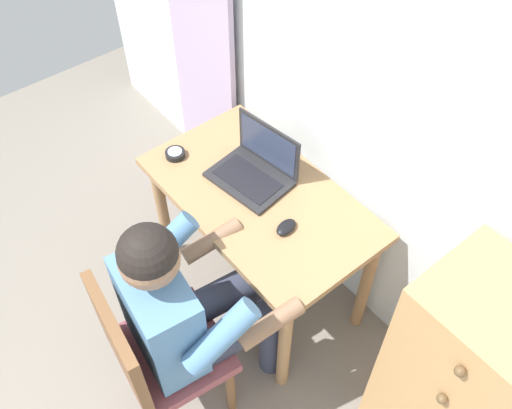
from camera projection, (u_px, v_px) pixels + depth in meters
The scene contains 9 objects.
wall_back at pixel (443, 127), 1.88m from camera, with size 4.80×0.05×2.50m, color silver.
curtain_panel at pixel (198, 1), 2.63m from camera, with size 0.51×0.03×2.27m, color #B29EBC.
desk at pixel (259, 212), 2.49m from camera, with size 1.05×0.61×0.71m.
dresser at pixel (466, 384), 2.05m from camera, with size 0.52×0.44×1.05m.
chair at pixel (154, 353), 2.17m from camera, with size 0.47×0.45×0.88m.
person_seated at pixel (192, 306), 2.09m from camera, with size 0.58×0.61×1.20m.
laptop at pixel (256, 167), 2.44m from camera, with size 0.37×0.30×0.24m.
computer_mouse at pixel (286, 227), 2.27m from camera, with size 0.06×0.10×0.03m, color black.
desk_clock at pixel (175, 154), 2.54m from camera, with size 0.09×0.09×0.03m.
Camera 1 is at (0.71, 0.82, 2.51)m, focal length 39.39 mm.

